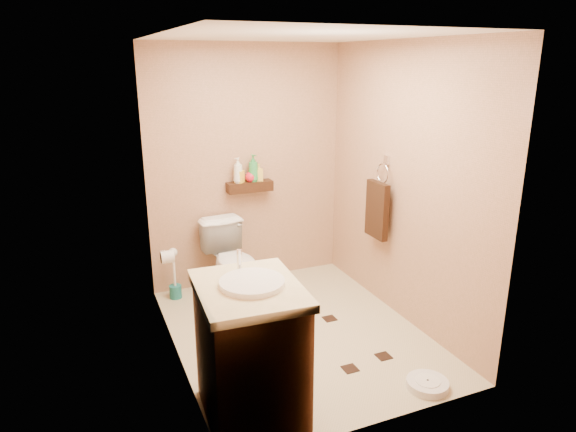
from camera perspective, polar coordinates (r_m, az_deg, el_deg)
name	(u,v)px	position (r m, az deg, el deg)	size (l,w,h in m)	color
ground	(297,332)	(4.50, 0.95, -12.78)	(2.50, 2.50, 0.00)	beige
wall_back	(247,167)	(5.18, -4.61, 5.41)	(2.00, 0.04, 2.40)	tan
wall_front	(386,248)	(3.00, 10.80, -3.55)	(2.00, 0.04, 2.40)	tan
wall_left	(170,211)	(3.76, -13.02, 0.57)	(0.04, 2.50, 2.40)	tan
wall_right	(403,185)	(4.53, 12.70, 3.36)	(0.04, 2.50, 2.40)	tan
ceiling	(298,36)	(3.91, 1.13, 19.40)	(2.00, 2.50, 0.02)	white
wall_shelf	(250,187)	(5.14, -4.28, 3.28)	(0.46, 0.14, 0.10)	#3D1E10
floor_accents	(302,335)	(4.46, 1.61, -13.06)	(1.08, 1.29, 0.01)	black
toilet	(233,263)	(4.95, -6.14, -5.16)	(0.42, 0.74, 0.75)	white
vanity	(250,350)	(3.36, -4.21, -14.68)	(0.67, 0.79, 1.07)	brown
bathroom_scale	(427,384)	(3.96, 15.23, -17.57)	(0.35, 0.35, 0.06)	white
toilet_brush	(175,281)	(5.13, -12.46, -7.02)	(0.12, 0.12, 0.52)	#1B6C6B
towel_ring	(377,207)	(4.74, 9.91, 0.96)	(0.12, 0.30, 0.76)	silver
toilet_paper	(167,257)	(4.57, -13.27, -4.44)	(0.12, 0.11, 0.12)	white
bottle_a	(238,170)	(5.07, -5.57, 5.08)	(0.10, 0.10, 0.25)	white
bottle_b	(239,174)	(5.08, -5.44, 4.71)	(0.08, 0.08, 0.18)	yellow
bottle_c	(251,175)	(5.12, -4.18, 4.60)	(0.11, 0.11, 0.14)	red
bottle_d	(253,168)	(5.12, -3.89, 5.34)	(0.10, 0.10, 0.27)	green
bottle_e	(259,172)	(5.15, -3.25, 4.88)	(0.08, 0.08, 0.18)	#E4C14C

